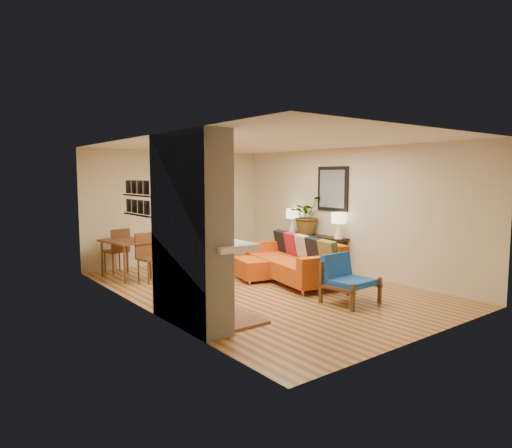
{
  "coord_description": "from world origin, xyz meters",
  "views": [
    {
      "loc": [
        -5.02,
        -6.36,
        2.02
      ],
      "look_at": [
        0.0,
        0.2,
        1.15
      ],
      "focal_mm": 32.0,
      "sensor_mm": 36.0,
      "label": 1
    }
  ],
  "objects_px": {
    "ottoman": "(259,267)",
    "console_table": "(312,241)",
    "sofa": "(296,261)",
    "blue_chair": "(345,276)",
    "dining_table": "(129,247)",
    "houseplant": "(306,215)",
    "lamp_far": "(292,217)",
    "lamp_near": "(338,222)"
  },
  "relations": [
    {
      "from": "ottoman",
      "to": "console_table",
      "type": "height_order",
      "value": "console_table"
    },
    {
      "from": "sofa",
      "to": "blue_chair",
      "type": "bearing_deg",
      "value": -103.92
    },
    {
      "from": "console_table",
      "to": "dining_table",
      "type": "bearing_deg",
      "value": 158.12
    },
    {
      "from": "ottoman",
      "to": "houseplant",
      "type": "distance_m",
      "value": 1.96
    },
    {
      "from": "ottoman",
      "to": "dining_table",
      "type": "relative_size",
      "value": 0.56
    },
    {
      "from": "lamp_far",
      "to": "houseplant",
      "type": "height_order",
      "value": "houseplant"
    },
    {
      "from": "dining_table",
      "to": "console_table",
      "type": "xyz_separation_m",
      "value": [
        3.65,
        -1.46,
        -0.03
      ]
    },
    {
      "from": "sofa",
      "to": "houseplant",
      "type": "bearing_deg",
      "value": 39.4
    },
    {
      "from": "dining_table",
      "to": "houseplant",
      "type": "distance_m",
      "value": 3.89
    },
    {
      "from": "blue_chair",
      "to": "dining_table",
      "type": "height_order",
      "value": "dining_table"
    },
    {
      "from": "sofa",
      "to": "ottoman",
      "type": "xyz_separation_m",
      "value": [
        -0.5,
        0.54,
        -0.15
      ]
    },
    {
      "from": "lamp_far",
      "to": "houseplant",
      "type": "bearing_deg",
      "value": -91.2
    },
    {
      "from": "lamp_near",
      "to": "houseplant",
      "type": "relative_size",
      "value": 0.63
    },
    {
      "from": "sofa",
      "to": "lamp_far",
      "type": "xyz_separation_m",
      "value": [
        1.19,
        1.44,
        0.67
      ]
    },
    {
      "from": "ottoman",
      "to": "blue_chair",
      "type": "xyz_separation_m",
      "value": [
        0.11,
        -2.13,
        0.18
      ]
    },
    {
      "from": "console_table",
      "to": "houseplant",
      "type": "bearing_deg",
      "value": 92.97
    },
    {
      "from": "blue_chair",
      "to": "houseplant",
      "type": "xyz_separation_m",
      "value": [
        1.57,
        2.56,
        0.74
      ]
    },
    {
      "from": "ottoman",
      "to": "blue_chair",
      "type": "relative_size",
      "value": 1.28
    },
    {
      "from": "ottoman",
      "to": "lamp_near",
      "type": "relative_size",
      "value": 1.82
    },
    {
      "from": "ottoman",
      "to": "lamp_near",
      "type": "height_order",
      "value": "lamp_near"
    },
    {
      "from": "lamp_far",
      "to": "dining_table",
      "type": "bearing_deg",
      "value": 167.69
    },
    {
      "from": "ottoman",
      "to": "dining_table",
      "type": "height_order",
      "value": "dining_table"
    },
    {
      "from": "dining_table",
      "to": "lamp_far",
      "type": "relative_size",
      "value": 3.27
    },
    {
      "from": "sofa",
      "to": "blue_chair",
      "type": "height_order",
      "value": "sofa"
    },
    {
      "from": "ottoman",
      "to": "console_table",
      "type": "bearing_deg",
      "value": 7.85
    },
    {
      "from": "blue_chair",
      "to": "console_table",
      "type": "xyz_separation_m",
      "value": [
        1.58,
        2.36,
        0.16
      ]
    },
    {
      "from": "houseplant",
      "to": "sofa",
      "type": "bearing_deg",
      "value": -140.6
    },
    {
      "from": "dining_table",
      "to": "lamp_far",
      "type": "xyz_separation_m",
      "value": [
        3.65,
        -0.8,
        0.45
      ]
    },
    {
      "from": "ottoman",
      "to": "dining_table",
      "type": "distance_m",
      "value": 2.61
    },
    {
      "from": "sofa",
      "to": "ottoman",
      "type": "height_order",
      "value": "sofa"
    },
    {
      "from": "sofa",
      "to": "console_table",
      "type": "relative_size",
      "value": 1.3
    },
    {
      "from": "ottoman",
      "to": "blue_chair",
      "type": "height_order",
      "value": "blue_chair"
    },
    {
      "from": "ottoman",
      "to": "dining_table",
      "type": "xyz_separation_m",
      "value": [
        -1.95,
        1.7,
        0.37
      ]
    },
    {
      "from": "ottoman",
      "to": "console_table",
      "type": "distance_m",
      "value": 1.74
    },
    {
      "from": "dining_table",
      "to": "lamp_far",
      "type": "height_order",
      "value": "lamp_far"
    },
    {
      "from": "sofa",
      "to": "lamp_near",
      "type": "relative_size",
      "value": 4.46
    },
    {
      "from": "console_table",
      "to": "lamp_far",
      "type": "relative_size",
      "value": 3.43
    },
    {
      "from": "dining_table",
      "to": "houseplant",
      "type": "xyz_separation_m",
      "value": [
        3.64,
        -1.27,
        0.54
      ]
    },
    {
      "from": "blue_chair",
      "to": "dining_table",
      "type": "bearing_deg",
      "value": 118.34
    },
    {
      "from": "ottoman",
      "to": "console_table",
      "type": "xyz_separation_m",
      "value": [
        1.69,
        0.23,
        0.34
      ]
    },
    {
      "from": "ottoman",
      "to": "sofa",
      "type": "bearing_deg",
      "value": -47.05
    },
    {
      "from": "sofa",
      "to": "lamp_far",
      "type": "bearing_deg",
      "value": 50.54
    }
  ]
}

